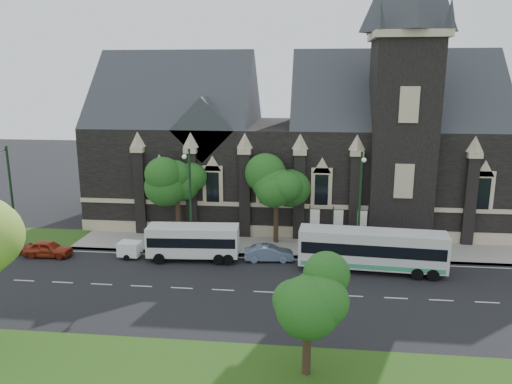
# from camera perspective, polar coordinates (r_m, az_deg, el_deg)

# --- Properties ---
(ground) EXTENTS (160.00, 160.00, 0.00)m
(ground) POSITION_cam_1_polar(r_m,az_deg,el_deg) (35.93, -3.82, -11.19)
(ground) COLOR black
(ground) RESTS_ON ground
(sidewalk) EXTENTS (80.00, 5.00, 0.15)m
(sidewalk) POSITION_cam_1_polar(r_m,az_deg,el_deg) (44.62, -1.67, -6.11)
(sidewalk) COLOR gray
(sidewalk) RESTS_ON ground
(museum) EXTENTS (40.00, 17.70, 29.90)m
(museum) POSITION_cam_1_polar(r_m,az_deg,el_deg) (51.41, 5.40, 5.69)
(museum) COLOR black
(museum) RESTS_ON ground
(tree_park_east) EXTENTS (3.40, 3.40, 6.28)m
(tree_park_east) POSITION_cam_1_polar(r_m,az_deg,el_deg) (25.03, 6.44, -10.91)
(tree_park_east) COLOR black
(tree_park_east) RESTS_ON ground
(tree_walk_right) EXTENTS (4.08, 4.08, 7.80)m
(tree_walk_right) POSITION_cam_1_polar(r_m,az_deg,el_deg) (43.92, 2.65, 1.35)
(tree_walk_right) COLOR black
(tree_walk_right) RESTS_ON ground
(tree_walk_left) EXTENTS (3.91, 3.91, 7.64)m
(tree_walk_left) POSITION_cam_1_polar(r_m,az_deg,el_deg) (45.39, -8.78, 1.49)
(tree_walk_left) COLOR black
(tree_walk_left) RESTS_ON ground
(street_lamp_near) EXTENTS (0.36, 1.88, 9.00)m
(street_lamp_near) POSITION_cam_1_polar(r_m,az_deg,el_deg) (40.67, 11.89, -0.90)
(street_lamp_near) COLOR black
(street_lamp_near) RESTS_ON ground
(street_lamp_mid) EXTENTS (0.36, 1.88, 9.00)m
(street_lamp_mid) POSITION_cam_1_polar(r_m,az_deg,el_deg) (41.67, -7.64, -0.40)
(street_lamp_mid) COLOR black
(street_lamp_mid) RESTS_ON ground
(street_lamp_far) EXTENTS (0.36, 1.88, 9.00)m
(street_lamp_far) POSITION_cam_1_polar(r_m,az_deg,el_deg) (48.07, -26.49, 0.14)
(street_lamp_far) COLOR black
(street_lamp_far) RESTS_ON ground
(banner_flag_left) EXTENTS (0.90, 0.10, 4.00)m
(banner_flag_left) POSITION_cam_1_polar(r_m,az_deg,el_deg) (43.03, 6.55, -3.70)
(banner_flag_left) COLOR black
(banner_flag_left) RESTS_ON ground
(banner_flag_center) EXTENTS (0.90, 0.10, 4.00)m
(banner_flag_center) POSITION_cam_1_polar(r_m,az_deg,el_deg) (43.09, 9.22, -3.76)
(banner_flag_center) COLOR black
(banner_flag_center) RESTS_ON ground
(banner_flag_right) EXTENTS (0.90, 0.10, 4.00)m
(banner_flag_right) POSITION_cam_1_polar(r_m,az_deg,el_deg) (43.24, 11.87, -3.81)
(banner_flag_right) COLOR black
(banner_flag_right) RESTS_ON ground
(tour_coach) EXTENTS (11.29, 3.26, 3.25)m
(tour_coach) POSITION_cam_1_polar(r_m,az_deg,el_deg) (39.50, 13.18, -6.44)
(tour_coach) COLOR silver
(tour_coach) RESTS_ON ground
(shuttle_bus) EXTENTS (7.58, 3.05, 2.87)m
(shuttle_bus) POSITION_cam_1_polar(r_m,az_deg,el_deg) (41.21, -7.21, -5.53)
(shuttle_bus) COLOR silver
(shuttle_bus) RESTS_ON ground
(box_trailer) EXTENTS (2.62, 1.54, 1.38)m
(box_trailer) POSITION_cam_1_polar(r_m,az_deg,el_deg) (42.85, -14.31, -6.35)
(box_trailer) COLOR white
(box_trailer) RESTS_ON ground
(sedan) EXTENTS (4.13, 1.83, 1.32)m
(sedan) POSITION_cam_1_polar(r_m,az_deg,el_deg) (40.96, 1.49, -7.03)
(sedan) COLOR #7A8EB1
(sedan) RESTS_ON ground
(car_far_red) EXTENTS (4.06, 1.70, 1.37)m
(car_far_red) POSITION_cam_1_polar(r_m,az_deg,el_deg) (45.38, -22.83, -6.02)
(car_far_red) COLOR #9B2E16
(car_far_red) RESTS_ON ground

